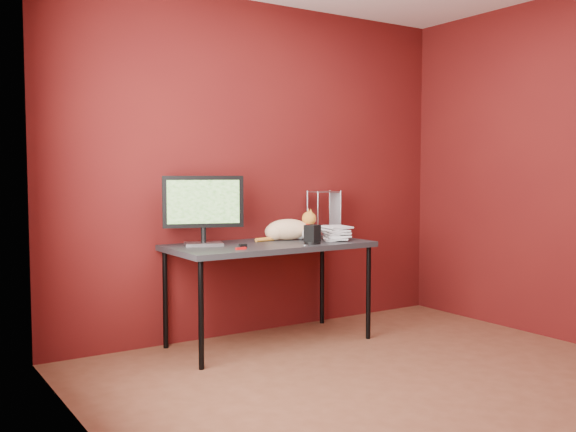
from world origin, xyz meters
TOP-DOWN VIEW (x-y plane):
  - room at (0.00, 0.00)m, footprint 3.52×3.52m
  - desk at (-0.15, 1.37)m, footprint 1.50×0.70m
  - monitor at (-0.62, 1.50)m, footprint 0.55×0.26m
  - cat at (0.09, 1.48)m, footprint 0.51×0.27m
  - skull_mug at (0.18, 1.33)m, footprint 0.11×0.12m
  - speaker at (0.09, 1.16)m, footprint 0.13×0.12m
  - book_stack at (0.31, 1.32)m, footprint 0.29×0.30m
  - wire_rack at (0.52, 1.61)m, footprint 0.23×0.20m
  - pocket_knife at (-0.51, 1.14)m, footprint 0.08×0.02m
  - black_gadget at (-0.45, 1.23)m, footprint 0.05×0.03m
  - washer at (-0.01, 1.10)m, footprint 0.04×0.04m

SIDE VIEW (x-z plane):
  - desk at x=-0.15m, z-range 0.32..1.07m
  - washer at x=-0.01m, z-range 0.75..0.75m
  - pocket_knife at x=-0.51m, z-range 0.75..0.77m
  - black_gadget at x=-0.45m, z-range 0.75..0.78m
  - skull_mug at x=0.18m, z-range 0.75..0.86m
  - speaker at x=0.09m, z-range 0.75..0.88m
  - cat at x=0.09m, z-range 0.71..0.95m
  - wire_rack at x=0.52m, z-range 0.75..1.12m
  - monitor at x=-0.62m, z-range 0.78..1.28m
  - book_stack at x=0.31m, z-range 0.75..1.97m
  - room at x=0.00m, z-range 0.14..2.75m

